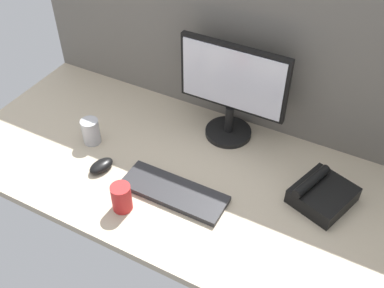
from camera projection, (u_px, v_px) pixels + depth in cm
name	position (u px, v px, depth cm)	size (l,w,h in cm)	color
ground_plane	(198.00, 176.00, 163.10)	(180.00, 80.00, 3.00)	tan
cubicle_wall_back	(246.00, 44.00, 164.29)	(180.00, 5.00, 66.32)	slate
monitor	(232.00, 88.00, 163.85)	(41.14, 18.00, 38.77)	black
keyboard	(174.00, 192.00, 153.99)	(37.00, 13.00, 2.00)	#262628
mouse	(101.00, 166.00, 162.29)	(5.60, 9.60, 3.40)	black
mug_red_plastic	(122.00, 198.00, 146.84)	(6.63, 6.63, 9.99)	red
mug_steel	(91.00, 131.00, 171.18)	(6.72, 6.72, 10.11)	#B2B2B7
desk_phone	(322.00, 194.00, 150.38)	(22.18, 23.44, 8.80)	black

